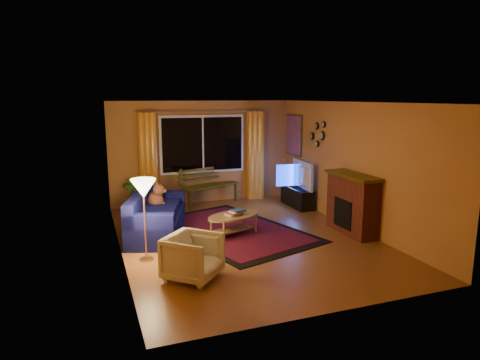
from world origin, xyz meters
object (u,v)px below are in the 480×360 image
object	(u,v)px
coffee_table	(234,225)
armchair	(193,255)
bench	(209,195)
sofa	(157,214)
floor_lamp	(145,221)
tv_console	(297,197)

from	to	relation	value
coffee_table	armchair	bearing A→B (deg)	-125.85
armchair	bench	bearing A→B (deg)	24.13
armchair	coffee_table	xyz separation A→B (m)	(1.20, 1.66, -0.16)
sofa	floor_lamp	world-z (taller)	floor_lamp
sofa	coffee_table	bearing A→B (deg)	-4.35
floor_lamp	coffee_table	bearing A→B (deg)	22.02
bench	coffee_table	bearing A→B (deg)	-116.42
floor_lamp	tv_console	bearing A→B (deg)	29.92
sofa	tv_console	bearing A→B (deg)	33.78
tv_console	coffee_table	bearing A→B (deg)	-144.44
coffee_table	sofa	bearing A→B (deg)	157.46
sofa	coffee_table	xyz separation A→B (m)	(1.35, -0.56, -0.20)
bench	tv_console	distance (m)	2.14
floor_lamp	tv_console	distance (m)	4.52
sofa	armchair	size ratio (longest dim) A/B	2.76
armchair	coffee_table	world-z (taller)	armchair
coffee_table	tv_console	size ratio (longest dim) A/B	1.02
sofa	bench	bearing A→B (deg)	68.59
armchair	floor_lamp	xyz separation A→B (m)	(-0.54, 0.96, 0.30)
floor_lamp	armchair	bearing A→B (deg)	-60.49
sofa	floor_lamp	size ratio (longest dim) A/B	1.52
bench	tv_console	bearing A→B (deg)	-46.82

